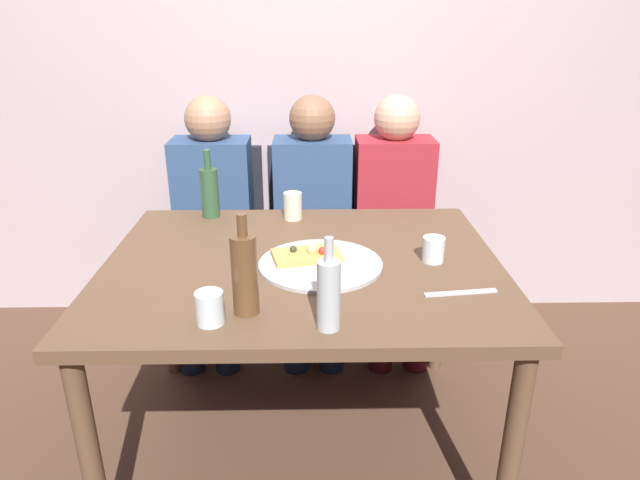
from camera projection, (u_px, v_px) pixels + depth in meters
ground_plane at (305, 439)px, 2.14m from camera, size 8.00×8.00×0.00m
back_wall at (303, 60)px, 2.67m from camera, size 6.00×0.10×2.60m
dining_table at (303, 282)px, 1.89m from camera, size 1.31×1.05×0.75m
pizza_tray at (321, 264)px, 1.82m from camera, size 0.40×0.40×0.01m
pizza_slice_last at (307, 254)px, 1.85m from camera, size 0.24×0.18×0.05m
wine_bottle at (329, 293)px, 1.43m from camera, size 0.06×0.06×0.26m
beer_bottle at (245, 273)px, 1.50m from camera, size 0.07×0.07×0.29m
water_bottle at (210, 191)px, 2.23m from camera, size 0.07×0.07×0.27m
tumbler_near at (210, 308)px, 1.48m from camera, size 0.08×0.08×0.09m
tumbler_far at (293, 206)px, 2.22m from camera, size 0.07×0.07×0.11m
wine_glass at (433, 249)px, 1.84m from camera, size 0.07×0.07×0.08m
table_knife at (461, 293)px, 1.64m from camera, size 0.22×0.05×0.01m
chair_left at (218, 228)px, 2.79m from camera, size 0.44×0.44×0.90m
chair_middle at (313, 227)px, 2.80m from camera, size 0.44×0.44×0.90m
chair_right at (390, 227)px, 2.81m from camera, size 0.44×0.44×0.90m
guest_in_sweater at (211, 214)px, 2.61m from camera, size 0.36×0.56×1.17m
guest_in_beanie at (313, 213)px, 2.61m from camera, size 0.36×0.56×1.17m
guest_by_wall at (395, 213)px, 2.62m from camera, size 0.36×0.56×1.17m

